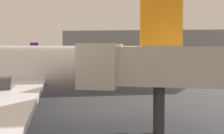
{
  "coord_description": "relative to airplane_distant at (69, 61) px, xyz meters",
  "views": [
    {
      "loc": [
        4.27,
        -6.29,
        5.47
      ],
      "look_at": [
        -2.81,
        54.43,
        2.13
      ],
      "focal_mm": 49.33,
      "sensor_mm": 36.0,
      "label": 1
    }
  ],
  "objects": [
    {
      "name": "terminal_building",
      "position": [
        20.63,
        47.8,
        4.01
      ],
      "size": [
        65.35,
        23.4,
        13.16
      ],
      "primitive_type": "cube",
      "color": "#999EA3",
      "rests_on": "ground_plane"
    },
    {
      "name": "airplane_distant",
      "position": [
        0.0,
        0.0,
        0.0
      ],
      "size": [
        26.42,
        16.3,
        7.6
      ],
      "rotation": [
        0.0,
        0.0,
        0.05
      ],
      "color": "#B2BCCC",
      "rests_on": "ground_plane"
    }
  ]
}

